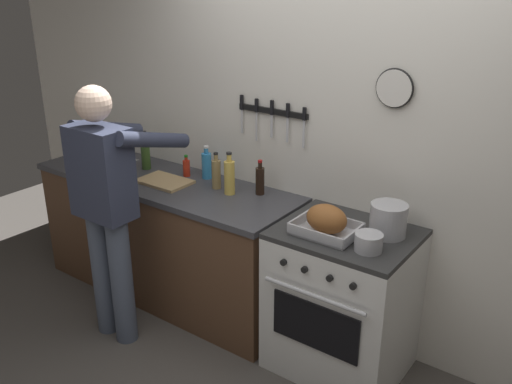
# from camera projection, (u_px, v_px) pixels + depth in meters

# --- Properties ---
(wall_back) EXTENTS (6.00, 0.13, 2.60)m
(wall_back) POSITION_uv_depth(u_px,v_px,m) (346.00, 141.00, 3.34)
(wall_back) COLOR white
(wall_back) RESTS_ON ground
(counter_block) EXTENTS (2.03, 0.65, 0.90)m
(counter_block) POSITION_uv_depth(u_px,v_px,m) (167.00, 236.00, 4.04)
(counter_block) COLOR brown
(counter_block) RESTS_ON ground
(stove) EXTENTS (0.76, 0.67, 0.90)m
(stove) POSITION_uv_depth(u_px,v_px,m) (342.00, 301.00, 3.26)
(stove) COLOR white
(stove) RESTS_ON ground
(person_cook) EXTENTS (0.51, 0.63, 1.66)m
(person_cook) POSITION_uv_depth(u_px,v_px,m) (107.00, 201.00, 3.38)
(person_cook) COLOR #4C566B
(person_cook) RESTS_ON ground
(roasting_pan) EXTENTS (0.35, 0.26, 0.17)m
(roasting_pan) POSITION_uv_depth(u_px,v_px,m) (326.00, 221.00, 3.04)
(roasting_pan) COLOR #B7B7BC
(roasting_pan) RESTS_ON stove
(stock_pot) EXTENTS (0.20, 0.20, 0.18)m
(stock_pot) POSITION_uv_depth(u_px,v_px,m) (388.00, 220.00, 3.02)
(stock_pot) COLOR #B7B7BC
(stock_pot) RESTS_ON stove
(saucepan) EXTENTS (0.15, 0.15, 0.09)m
(saucepan) POSITION_uv_depth(u_px,v_px,m) (369.00, 242.00, 2.87)
(saucepan) COLOR #B7B7BC
(saucepan) RESTS_ON stove
(cutting_board) EXTENTS (0.36, 0.24, 0.02)m
(cutting_board) POSITION_uv_depth(u_px,v_px,m) (165.00, 181.00, 3.81)
(cutting_board) COLOR tan
(cutting_board) RESTS_ON counter_block
(bottle_olive_oil) EXTENTS (0.07, 0.07, 0.28)m
(bottle_olive_oil) POSITION_uv_depth(u_px,v_px,m) (146.00, 153.00, 4.04)
(bottle_olive_oil) COLOR #385623
(bottle_olive_oil) RESTS_ON counter_block
(bottle_vinegar) EXTENTS (0.06, 0.06, 0.25)m
(bottle_vinegar) POSITION_uv_depth(u_px,v_px,m) (216.00, 173.00, 3.68)
(bottle_vinegar) COLOR #997F4C
(bottle_vinegar) RESTS_ON counter_block
(bottle_soy_sauce) EXTENTS (0.06, 0.06, 0.23)m
(bottle_soy_sauce) POSITION_uv_depth(u_px,v_px,m) (260.00, 180.00, 3.58)
(bottle_soy_sauce) COLOR black
(bottle_soy_sauce) RESTS_ON counter_block
(bottle_hot_sauce) EXTENTS (0.05, 0.05, 0.15)m
(bottle_hot_sauce) POSITION_uv_depth(u_px,v_px,m) (186.00, 167.00, 3.91)
(bottle_hot_sauce) COLOR red
(bottle_hot_sauce) RESTS_ON counter_block
(bottle_cooking_oil) EXTENTS (0.07, 0.07, 0.28)m
(bottle_cooking_oil) POSITION_uv_depth(u_px,v_px,m) (229.00, 177.00, 3.58)
(bottle_cooking_oil) COLOR gold
(bottle_cooking_oil) RESTS_ON counter_block
(bottle_dish_soap) EXTENTS (0.07, 0.07, 0.23)m
(bottle_dish_soap) POSITION_uv_depth(u_px,v_px,m) (207.00, 165.00, 3.86)
(bottle_dish_soap) COLOR #338CCC
(bottle_dish_soap) RESTS_ON counter_block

